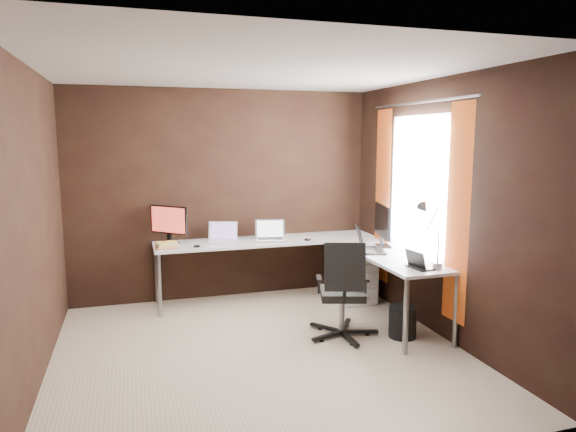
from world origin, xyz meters
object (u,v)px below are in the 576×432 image
object	(u,v)px
monitor_left	(169,222)
laptop_black_small	(419,264)
monitor_right	(382,223)
book_stack	(167,245)
laptop_white	(222,237)
laptop_silver	(270,236)
laptop_black_big	(367,246)
wastebasket	(402,322)
office_chair	(342,309)
desk_lamp	(429,227)
drawer_pedestal	(353,276)

from	to	relation	value
monitor_left	laptop_black_small	distance (m)	2.83
monitor_right	laptop_black_small	size ratio (longest dim) A/B	2.06
book_stack	laptop_white	bearing A→B (deg)	16.92
laptop_silver	laptop_black_big	xyz separation A→B (m)	(0.83, -0.89, 0.01)
monitor_left	wastebasket	size ratio (longest dim) A/B	1.41
laptop_black_small	monitor_left	bearing A→B (deg)	40.58
laptop_white	wastebasket	bearing A→B (deg)	-28.10
laptop_silver	office_chair	bearing A→B (deg)	-62.24
laptop_black_big	laptop_silver	bearing A→B (deg)	60.58
book_stack	desk_lamp	xyz separation A→B (m)	(2.25, -1.59, 0.36)
laptop_white	laptop_black_big	xyz separation A→B (m)	(1.39, -0.96, 0.01)
drawer_pedestal	laptop_black_small	world-z (taller)	laptop_black_small
monitor_right	laptop_black_small	bearing A→B (deg)	-173.54
wastebasket	laptop_silver	bearing A→B (deg)	121.32
laptop_black_big	laptop_black_small	size ratio (longest dim) A/B	1.75
laptop_white	laptop_silver	world-z (taller)	laptop_silver
laptop_black_small	office_chair	size ratio (longest dim) A/B	0.28
monitor_right	book_stack	xyz separation A→B (m)	(-2.30, 0.60, -0.23)
drawer_pedestal	desk_lamp	size ratio (longest dim) A/B	0.96
drawer_pedestal	laptop_black_big	world-z (taller)	laptop_black_big
book_stack	monitor_left	bearing A→B (deg)	79.88
monitor_left	monitor_right	bearing A→B (deg)	22.04
desk_lamp	office_chair	world-z (taller)	desk_lamp
book_stack	laptop_black_small	bearing A→B (deg)	-35.74
book_stack	wastebasket	xyz separation A→B (m)	(2.13, -1.39, -0.61)
laptop_silver	laptop_black_big	size ratio (longest dim) A/B	0.83
laptop_white	wastebasket	size ratio (longest dim) A/B	1.29
book_stack	desk_lamp	size ratio (longest dim) A/B	0.40
laptop_white	office_chair	size ratio (longest dim) A/B	0.41
laptop_white	desk_lamp	size ratio (longest dim) A/B	0.63
laptop_black_big	book_stack	world-z (taller)	laptop_black_big
monitor_right	wastebasket	bearing A→B (deg)	-178.41
office_chair	laptop_white	bearing A→B (deg)	140.14
laptop_white	laptop_silver	size ratio (longest dim) A/B	1.00
book_stack	wastebasket	distance (m)	2.62
laptop_silver	book_stack	world-z (taller)	laptop_silver
monitor_left	book_stack	bearing A→B (deg)	-56.69
desk_lamp	wastebasket	size ratio (longest dim) A/B	2.03
drawer_pedestal	wastebasket	xyz separation A→B (m)	(-0.01, -1.19, -0.15)
drawer_pedestal	laptop_silver	world-z (taller)	laptop_silver
drawer_pedestal	book_stack	world-z (taller)	book_stack
laptop_silver	laptop_black_small	size ratio (longest dim) A/B	1.45
monitor_left	monitor_right	distance (m)	2.42
desk_lamp	wastebasket	xyz separation A→B (m)	(-0.12, 0.20, -0.97)
office_chair	desk_lamp	bearing A→B (deg)	-11.88
drawer_pedestal	book_stack	bearing A→B (deg)	174.69
laptop_black_small	wastebasket	distance (m)	0.64
monitor_left	monitor_right	world-z (taller)	monitor_right
wastebasket	office_chair	bearing A→B (deg)	162.27
laptop_black_small	desk_lamp	distance (m)	0.36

